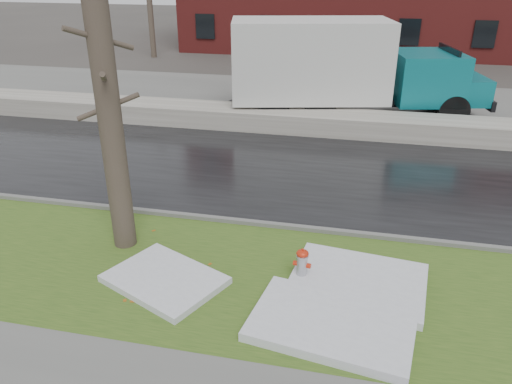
% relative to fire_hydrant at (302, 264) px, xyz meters
% --- Properties ---
extents(ground, '(120.00, 120.00, 0.00)m').
position_rel_fire_hydrant_xyz_m(ground, '(-0.95, 1.07, -0.44)').
color(ground, '#47423D').
rests_on(ground, ground).
extents(verge, '(60.00, 4.50, 0.04)m').
position_rel_fire_hydrant_xyz_m(verge, '(-0.95, -0.18, -0.42)').
color(verge, '#2F4C19').
rests_on(verge, ground).
extents(road, '(60.00, 7.00, 0.03)m').
position_rel_fire_hydrant_xyz_m(road, '(-0.95, 5.57, -0.42)').
color(road, black).
rests_on(road, ground).
extents(parking_lot, '(60.00, 9.00, 0.03)m').
position_rel_fire_hydrant_xyz_m(parking_lot, '(-0.95, 14.07, -0.42)').
color(parking_lot, slate).
rests_on(parking_lot, ground).
extents(curb, '(60.00, 0.15, 0.14)m').
position_rel_fire_hydrant_xyz_m(curb, '(-0.95, 2.07, -0.37)').
color(curb, slate).
rests_on(curb, ground).
extents(snowbank, '(60.00, 1.60, 0.75)m').
position_rel_fire_hydrant_xyz_m(snowbank, '(-0.95, 9.77, -0.06)').
color(snowbank, '#B0ABA1').
rests_on(snowbank, ground).
extents(bg_tree_left, '(1.40, 1.62, 6.50)m').
position_rel_fire_hydrant_xyz_m(bg_tree_left, '(-12.95, 23.07, 2.89)').
color(bg_tree_left, brown).
rests_on(bg_tree_left, ground).
extents(bg_tree_center, '(1.40, 1.62, 6.50)m').
position_rel_fire_hydrant_xyz_m(bg_tree_center, '(-6.95, 27.07, 2.89)').
color(bg_tree_center, brown).
rests_on(bg_tree_center, ground).
extents(fire_hydrant, '(0.37, 0.33, 0.75)m').
position_rel_fire_hydrant_xyz_m(fire_hydrant, '(0.00, 0.00, 0.00)').
color(fire_hydrant, '#A9AAB1').
rests_on(fire_hydrant, verge).
extents(tree, '(1.24, 1.42, 6.23)m').
position_rel_fire_hydrant_xyz_m(tree, '(-4.13, 0.59, 2.74)').
color(tree, brown).
rests_on(tree, verge).
extents(box_truck, '(11.71, 4.79, 3.87)m').
position_rel_fire_hydrant_xyz_m(box_truck, '(-0.10, 11.71, 1.61)').
color(box_truck, black).
rests_on(box_truck, ground).
extents(worker, '(0.75, 0.61, 1.77)m').
position_rel_fire_hydrant_xyz_m(worker, '(-3.54, 10.37, 1.20)').
color(worker, black).
rests_on(worker, snowbank).
extents(snow_patch_near, '(2.83, 2.31, 0.16)m').
position_rel_fire_hydrant_xyz_m(snow_patch_near, '(1.12, 0.08, -0.32)').
color(snow_patch_near, silver).
rests_on(snow_patch_near, verge).
extents(snow_patch_far, '(2.67, 2.38, 0.14)m').
position_rel_fire_hydrant_xyz_m(snow_patch_far, '(-2.68, -0.66, -0.33)').
color(snow_patch_far, silver).
rests_on(snow_patch_far, verge).
extents(snow_patch_side, '(3.04, 2.21, 0.18)m').
position_rel_fire_hydrant_xyz_m(snow_patch_side, '(0.71, -1.33, -0.31)').
color(snow_patch_side, silver).
rests_on(snow_patch_side, verge).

